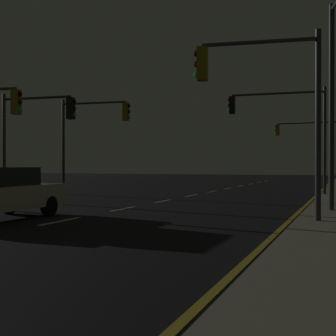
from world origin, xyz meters
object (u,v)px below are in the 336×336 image
(traffic_light_far_left, at_px, (262,89))
(traffic_light_far_right, at_px, (309,138))
(traffic_light_near_left, at_px, (92,127))
(traffic_light_mid_left, at_px, (36,125))
(street_lamp_across_street, at_px, (334,84))
(traffic_light_mid_right, at_px, (281,118))

(traffic_light_far_left, relative_size, traffic_light_far_right, 0.97)
(traffic_light_near_left, height_order, traffic_light_far_left, traffic_light_far_left)
(traffic_light_mid_left, xyz_separation_m, street_lamp_across_street, (12.66, -1.24, 0.81))
(traffic_light_mid_right, relative_size, street_lamp_across_street, 0.81)
(traffic_light_mid_right, height_order, street_lamp_across_street, street_lamp_across_street)
(traffic_light_mid_right, xyz_separation_m, traffic_light_mid_left, (-9.77, -7.65, -0.63))
(traffic_light_mid_right, relative_size, traffic_light_far_left, 1.07)
(traffic_light_near_left, bearing_deg, street_lamp_across_street, -25.50)
(traffic_light_near_left, relative_size, traffic_light_far_right, 0.99)
(traffic_light_mid_right, distance_m, traffic_light_far_right, 15.97)
(traffic_light_mid_right, relative_size, traffic_light_mid_left, 1.13)
(traffic_light_near_left, relative_size, traffic_light_far_left, 1.02)
(traffic_light_mid_right, xyz_separation_m, traffic_light_near_left, (-9.68, -2.89, -0.37))
(traffic_light_mid_right, xyz_separation_m, traffic_light_far_left, (1.09, -11.98, -0.33))
(traffic_light_mid_left, relative_size, street_lamp_across_street, 0.72)
(traffic_light_far_left, bearing_deg, traffic_light_mid_right, 95.20)
(traffic_light_mid_left, distance_m, traffic_light_far_right, 25.64)
(traffic_light_near_left, bearing_deg, traffic_light_mid_right, 16.59)
(traffic_light_mid_left, height_order, street_lamp_across_street, street_lamp_across_street)
(traffic_light_near_left, distance_m, street_lamp_across_street, 13.94)
(traffic_light_far_right, bearing_deg, traffic_light_near_left, -117.68)
(traffic_light_mid_right, bearing_deg, traffic_light_near_left, -163.41)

